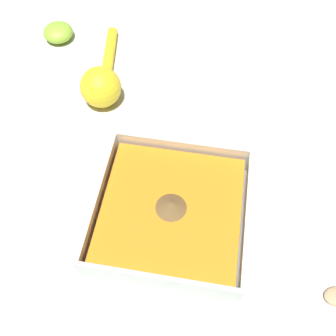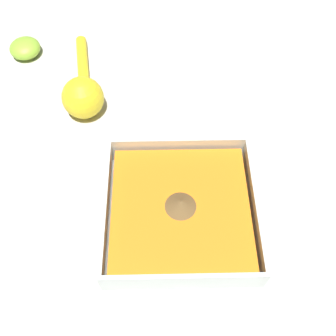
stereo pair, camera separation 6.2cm
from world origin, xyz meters
TOP-DOWN VIEW (x-y plane):
  - ground_plane at (0.00, 0.00)m, footprint 4.00×4.00m
  - square_dish at (-0.01, 0.04)m, footprint 0.22×0.22m
  - lemon_squeezer at (-0.24, -0.12)m, footprint 0.22×0.07m
  - lemon_half at (-0.38, -0.26)m, footprint 0.06×0.06m

SIDE VIEW (x-z plane):
  - ground_plane at x=0.00m, z-range 0.00..0.00m
  - lemon_half at x=-0.38m, z-range 0.00..0.03m
  - square_dish at x=-0.01m, z-range -0.01..0.05m
  - lemon_squeezer at x=-0.24m, z-range 0.00..0.07m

